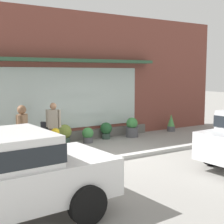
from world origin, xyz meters
TOP-DOWN VIEW (x-y plane):
  - ground_plane at (0.00, 0.00)m, footprint 60.00×60.00m
  - curb_strip at (0.00, -0.20)m, footprint 14.00×0.24m
  - storefront at (-0.00, 3.19)m, footprint 14.00×0.81m
  - fire_hydrant at (-1.62, 1.02)m, footprint 0.41×0.38m
  - pedestrian_with_handbag at (-1.41, 1.71)m, footprint 0.54×0.50m
  - pedestrian_passerby at (-2.85, 0.22)m, footprint 0.33×0.37m
  - potted_plant_window_left at (2.19, 2.41)m, footprint 0.48×0.48m
  - potted_plant_doorstep at (4.36, 2.53)m, footprint 0.34×0.34m
  - potted_plant_window_right at (-0.58, 2.66)m, footprint 0.50×0.50m
  - potted_plant_trailing_edge at (-2.88, 2.30)m, footprint 0.33×0.33m
  - potted_plant_corner_tall at (1.14, 2.64)m, footprint 0.46×0.46m
  - potted_plant_near_hydrant at (0.20, 2.38)m, footprint 0.41×0.41m

SIDE VIEW (x-z plane):
  - ground_plane at x=0.00m, z-range 0.00..0.00m
  - curb_strip at x=0.00m, z-range 0.00..0.12m
  - potted_plant_trailing_edge at x=-2.88m, z-range 0.01..0.54m
  - potted_plant_near_hydrant at x=0.20m, z-range 0.01..0.57m
  - potted_plant_corner_tall at x=1.14m, z-range 0.03..0.66m
  - potted_plant_doorstep at x=4.36m, z-range -0.02..0.72m
  - potted_plant_window_left at x=2.19m, z-range -0.01..0.76m
  - potted_plant_window_right at x=-0.58m, z-range 0.03..0.72m
  - fire_hydrant at x=-1.62m, z-range 0.00..0.89m
  - pedestrian_with_handbag at x=-1.41m, z-range 0.12..1.71m
  - pedestrian_passerby at x=-2.85m, z-range 0.15..1.85m
  - storefront at x=0.00m, z-range -0.04..4.73m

